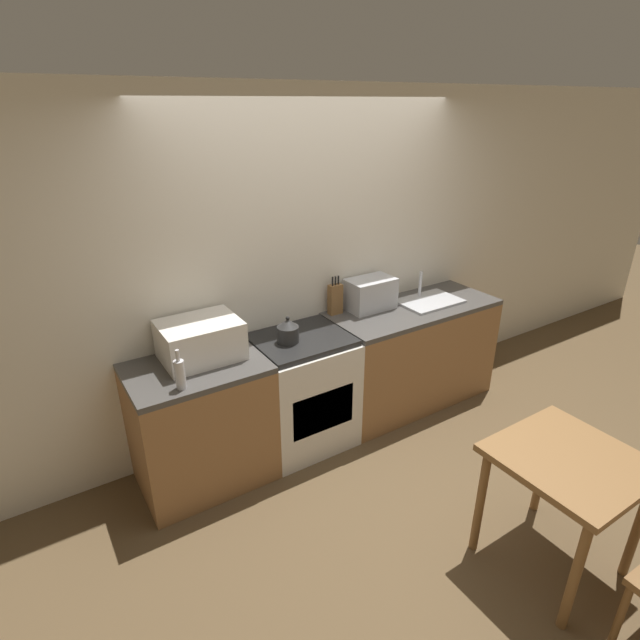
{
  "coord_description": "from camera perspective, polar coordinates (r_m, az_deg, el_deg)",
  "views": [
    {
      "loc": [
        -1.94,
        -1.97,
        2.48
      ],
      "look_at": [
        -0.2,
        0.75,
        1.05
      ],
      "focal_mm": 28.0,
      "sensor_mm": 36.0,
      "label": 1
    }
  ],
  "objects": [
    {
      "name": "kettle",
      "position": [
        3.52,
        -3.68,
        -1.25
      ],
      "size": [
        0.16,
        0.16,
        0.2
      ],
      "color": "#2D2D2D",
      "rests_on": "stove_range"
    },
    {
      "name": "stove_range",
      "position": [
        3.84,
        -2.08,
        -8.08
      ],
      "size": [
        0.7,
        0.62,
        0.9
      ],
      "color": "silver",
      "rests_on": "ground_plane"
    },
    {
      "name": "counter_right_run",
      "position": [
        4.42,
        10.27,
        -3.86
      ],
      "size": [
        1.49,
        0.62,
        0.9
      ],
      "color": "olive",
      "rests_on": "ground_plane"
    },
    {
      "name": "dining_table",
      "position": [
        3.11,
        26.38,
        -15.54
      ],
      "size": [
        0.7,
        0.71,
        0.75
      ],
      "color": "brown",
      "rests_on": "ground_plane"
    },
    {
      "name": "toaster_oven",
      "position": [
        4.09,
        5.79,
        2.99
      ],
      "size": [
        0.39,
        0.24,
        0.26
      ],
      "color": "silver",
      "rests_on": "counter_right_run"
    },
    {
      "name": "ground_plane",
      "position": [
        3.71,
        9.35,
        -18.37
      ],
      "size": [
        16.0,
        16.0,
        0.0
      ],
      "primitive_type": "plane",
      "color": "brown"
    },
    {
      "name": "knife_block",
      "position": [
        3.98,
        1.75,
        2.43
      ],
      "size": [
        0.11,
        0.06,
        0.31
      ],
      "color": "brown",
      "rests_on": "counter_right_run"
    },
    {
      "name": "microwave",
      "position": [
        3.38,
        -13.51,
        -2.24
      ],
      "size": [
        0.51,
        0.4,
        0.26
      ],
      "color": "silver",
      "rests_on": "counter_left_run"
    },
    {
      "name": "sink_basin",
      "position": [
        4.35,
        12.33,
        2.2
      ],
      "size": [
        0.53,
        0.36,
        0.24
      ],
      "color": "silver",
      "rests_on": "counter_right_run"
    },
    {
      "name": "bottle",
      "position": [
        3.07,
        -15.72,
        -5.93
      ],
      "size": [
        0.06,
        0.06,
        0.26
      ],
      "color": "silver",
      "rests_on": "counter_left_run"
    },
    {
      "name": "wall_back",
      "position": [
        3.89,
        -1.0,
        6.23
      ],
      "size": [
        10.0,
        0.06,
        2.6
      ],
      "color": "silver",
      "rests_on": "ground_plane"
    },
    {
      "name": "counter_left_run",
      "position": [
        3.57,
        -13.37,
        -11.47
      ],
      "size": [
        0.89,
        0.62,
        0.9
      ],
      "color": "olive",
      "rests_on": "ground_plane"
    }
  ]
}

